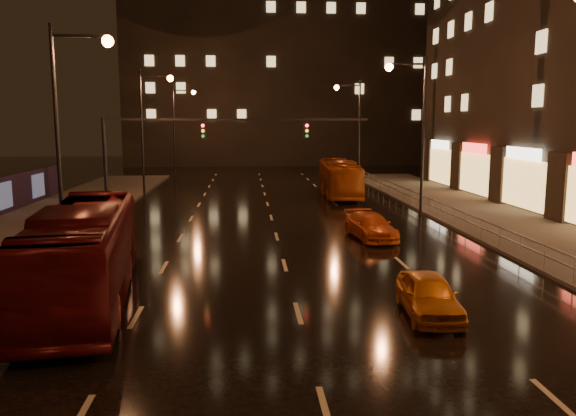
{
  "coord_description": "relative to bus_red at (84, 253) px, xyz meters",
  "views": [
    {
      "loc": [
        -1.6,
        -12.81,
        5.9
      ],
      "look_at": [
        0.1,
        9.5,
        2.5
      ],
      "focal_mm": 35.0,
      "sensor_mm": 36.0,
      "label": 1
    }
  ],
  "objects": [
    {
      "name": "ground",
      "position": [
        7.0,
        14.1,
        -1.61
      ],
      "size": [
        140.0,
        140.0,
        0.0
      ],
      "primitive_type": "plane",
      "color": "black",
      "rests_on": "ground"
    },
    {
      "name": "sidewalk_left",
      "position": [
        -6.5,
        9.1,
        -1.53
      ],
      "size": [
        7.0,
        70.0,
        0.15
      ],
      "primitive_type": "cube",
      "color": "#38332D",
      "rests_on": "ground"
    },
    {
      "name": "sidewalk_right",
      "position": [
        20.5,
        9.1,
        -1.53
      ],
      "size": [
        7.0,
        70.0,
        0.15
      ],
      "primitive_type": "cube",
      "color": "#38332D",
      "rests_on": "ground"
    },
    {
      "name": "building_distant",
      "position": [
        11.0,
        66.1,
        16.39
      ],
      "size": [
        44.0,
        16.0,
        36.0
      ],
      "primitive_type": "cube",
      "color": "black",
      "rests_on": "ground"
    },
    {
      "name": "traffic_signal",
      "position": [
        1.94,
        14.1,
        3.13
      ],
      "size": [
        15.31,
        0.32,
        6.2
      ],
      "color": "black",
      "rests_on": "ground"
    },
    {
      "name": "railing_right",
      "position": [
        17.2,
        12.1,
        -0.71
      ],
      "size": [
        0.05,
        56.0,
        1.0
      ],
      "color": "#99999E",
      "rests_on": "sidewalk_right"
    },
    {
      "name": "bus_red",
      "position": [
        0.0,
        0.0,
        0.0
      ],
      "size": [
        4.21,
        11.8,
        3.21
      ],
      "primitive_type": "imported",
      "rotation": [
        0.0,
        0.0,
        0.13
      ],
      "color": "#4C0A0C",
      "rests_on": "ground"
    },
    {
      "name": "bus_curb",
      "position": [
        13.0,
        26.1,
        -0.14
      ],
      "size": [
        2.97,
        10.62,
        2.93
      ],
      "primitive_type": "imported",
      "rotation": [
        0.0,
        0.0,
        -0.05
      ],
      "color": "#9A400F",
      "rests_on": "ground"
    },
    {
      "name": "taxi_near",
      "position": [
        11.0,
        -2.41,
        -0.95
      ],
      "size": [
        1.84,
        3.95,
        1.31
      ],
      "primitive_type": "imported",
      "rotation": [
        0.0,
        0.0,
        -0.08
      ],
      "color": "orange",
      "rests_on": "ground"
    },
    {
      "name": "taxi_far",
      "position": [
        11.81,
        9.29,
        -0.97
      ],
      "size": [
        2.36,
        4.62,
        1.28
      ],
      "primitive_type": "imported",
      "rotation": [
        0.0,
        0.0,
        0.13
      ],
      "color": "#D65114",
      "rests_on": "ground"
    }
  ]
}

